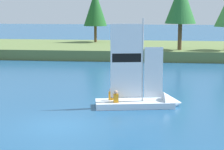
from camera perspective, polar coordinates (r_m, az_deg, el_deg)
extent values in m
plane|color=navy|center=(20.19, -7.41, -7.19)|extent=(200.00, 200.00, 0.00)
cube|color=#5B703D|center=(48.24, 0.67, 3.60)|extent=(80.00, 12.74, 1.12)
cylinder|color=brown|center=(51.76, -2.35, 5.81)|extent=(0.34, 0.34, 2.07)
cone|color=#1E5B23|center=(51.63, -2.37, 9.43)|extent=(2.94, 2.94, 4.46)
cylinder|color=brown|center=(43.47, 9.54, 5.35)|extent=(0.42, 0.42, 2.79)
cone|color=#286B2D|center=(43.34, 9.67, 10.09)|extent=(3.24, 3.24, 4.39)
cube|color=silver|center=(23.72, 3.18, -4.07)|extent=(4.72, 2.32, 0.36)
cone|color=silver|center=(24.11, 8.53, -3.93)|extent=(1.36, 1.55, 1.37)
cylinder|color=#B7B7BC|center=(23.29, 4.35, 2.12)|extent=(0.08, 0.08, 4.80)
cube|color=white|center=(23.18, 2.08, 2.00)|extent=(1.83, 0.37, 4.22)
cube|color=black|center=(23.15, 2.08, 2.44)|extent=(1.65, 0.34, 0.51)
cube|color=white|center=(23.51, 5.87, 0.37)|extent=(1.07, 0.23, 2.94)
cylinder|color=#B7B7BC|center=(23.57, 2.04, -3.15)|extent=(1.84, 0.40, 0.06)
cube|color=orange|center=(23.18, 0.57, -3.29)|extent=(0.31, 0.25, 0.50)
sphere|color=tan|center=(23.10, 0.57, -2.42)|extent=(0.20, 0.20, 0.20)
cube|color=orange|center=(23.81, -0.14, -2.95)|extent=(0.31, 0.25, 0.49)
sphere|color=tan|center=(23.73, -0.14, -2.12)|extent=(0.20, 0.20, 0.20)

